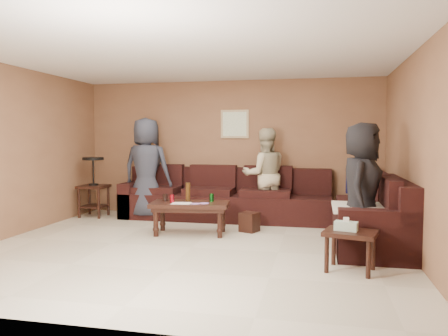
{
  "coord_description": "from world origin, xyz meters",
  "views": [
    {
      "loc": [
        1.62,
        -5.46,
        1.45
      ],
      "look_at": [
        0.25,
        0.85,
        1.0
      ],
      "focal_mm": 35.0,
      "sensor_mm": 36.0,
      "label": 1
    }
  ],
  "objects_px": {
    "end_table_left": "(94,186)",
    "waste_bin": "(249,222)",
    "person_middle": "(265,175)",
    "coffee_table": "(190,207)",
    "person_left": "(147,168)",
    "side_table_right": "(350,236)",
    "sectional_sofa": "(267,207)",
    "person_right": "(362,188)"
  },
  "relations": [
    {
      "from": "end_table_left",
      "to": "waste_bin",
      "type": "xyz_separation_m",
      "value": [
        3.0,
        -0.67,
        -0.42
      ]
    },
    {
      "from": "person_middle",
      "to": "coffee_table",
      "type": "bearing_deg",
      "value": 33.49
    },
    {
      "from": "person_left",
      "to": "side_table_right",
      "type": "bearing_deg",
      "value": 146.44
    },
    {
      "from": "end_table_left",
      "to": "person_left",
      "type": "distance_m",
      "value": 1.08
    },
    {
      "from": "side_table_right",
      "to": "coffee_table",
      "type": "bearing_deg",
      "value": 147.87
    },
    {
      "from": "coffee_table",
      "to": "waste_bin",
      "type": "xyz_separation_m",
      "value": [
        0.85,
        0.36,
        -0.26
      ]
    },
    {
      "from": "sectional_sofa",
      "to": "person_left",
      "type": "distance_m",
      "value": 2.28
    },
    {
      "from": "coffee_table",
      "to": "side_table_right",
      "type": "relative_size",
      "value": 1.92
    },
    {
      "from": "person_middle",
      "to": "person_right",
      "type": "bearing_deg",
      "value": 109.6
    },
    {
      "from": "side_table_right",
      "to": "person_middle",
      "type": "xyz_separation_m",
      "value": [
        -1.25,
        2.64,
        0.42
      ]
    },
    {
      "from": "person_middle",
      "to": "person_right",
      "type": "xyz_separation_m",
      "value": [
        1.43,
        -1.84,
        0.01
      ]
    },
    {
      "from": "side_table_right",
      "to": "end_table_left",
      "type": "bearing_deg",
      "value": 150.94
    },
    {
      "from": "sectional_sofa",
      "to": "person_left",
      "type": "relative_size",
      "value": 2.58
    },
    {
      "from": "person_middle",
      "to": "end_table_left",
      "type": "bearing_deg",
      "value": -14.52
    },
    {
      "from": "person_middle",
      "to": "waste_bin",
      "type": "bearing_deg",
      "value": 63.48
    },
    {
      "from": "sectional_sofa",
      "to": "coffee_table",
      "type": "xyz_separation_m",
      "value": [
        -1.07,
        -0.74,
        0.08
      ]
    },
    {
      "from": "sectional_sofa",
      "to": "person_middle",
      "type": "height_order",
      "value": "person_middle"
    },
    {
      "from": "coffee_table",
      "to": "person_left",
      "type": "height_order",
      "value": "person_left"
    },
    {
      "from": "side_table_right",
      "to": "person_middle",
      "type": "bearing_deg",
      "value": 115.27
    },
    {
      "from": "waste_bin",
      "to": "person_right",
      "type": "relative_size",
      "value": 0.18
    },
    {
      "from": "side_table_right",
      "to": "person_left",
      "type": "height_order",
      "value": "person_left"
    },
    {
      "from": "coffee_table",
      "to": "side_table_right",
      "type": "xyz_separation_m",
      "value": [
        2.22,
        -1.4,
        -0.02
      ]
    },
    {
      "from": "side_table_right",
      "to": "waste_bin",
      "type": "xyz_separation_m",
      "value": [
        -1.37,
        1.75,
        -0.24
      ]
    },
    {
      "from": "coffee_table",
      "to": "person_left",
      "type": "xyz_separation_m",
      "value": [
        -1.11,
        1.05,
        0.49
      ]
    },
    {
      "from": "coffee_table",
      "to": "person_left",
      "type": "relative_size",
      "value": 0.67
    },
    {
      "from": "end_table_left",
      "to": "person_right",
      "type": "distance_m",
      "value": 4.84
    },
    {
      "from": "coffee_table",
      "to": "person_middle",
      "type": "relative_size",
      "value": 0.75
    },
    {
      "from": "waste_bin",
      "to": "person_left",
      "type": "distance_m",
      "value": 2.21
    },
    {
      "from": "person_middle",
      "to": "side_table_right",
      "type": "bearing_deg",
      "value": 96.88
    },
    {
      "from": "waste_bin",
      "to": "person_middle",
      "type": "xyz_separation_m",
      "value": [
        0.13,
        0.89,
        0.66
      ]
    },
    {
      "from": "person_left",
      "to": "person_middle",
      "type": "relative_size",
      "value": 1.12
    },
    {
      "from": "person_right",
      "to": "person_left",
      "type": "bearing_deg",
      "value": 79.55
    },
    {
      "from": "person_middle",
      "to": "person_left",
      "type": "bearing_deg",
      "value": -13.16
    },
    {
      "from": "end_table_left",
      "to": "side_table_right",
      "type": "distance_m",
      "value": 5.0
    },
    {
      "from": "side_table_right",
      "to": "waste_bin",
      "type": "bearing_deg",
      "value": 128.04
    },
    {
      "from": "end_table_left",
      "to": "person_left",
      "type": "height_order",
      "value": "person_left"
    },
    {
      "from": "sectional_sofa",
      "to": "waste_bin",
      "type": "relative_size",
      "value": 15.58
    },
    {
      "from": "coffee_table",
      "to": "end_table_left",
      "type": "xyz_separation_m",
      "value": [
        -2.15,
        1.03,
        0.16
      ]
    },
    {
      "from": "waste_bin",
      "to": "side_table_right",
      "type": "bearing_deg",
      "value": -51.96
    },
    {
      "from": "end_table_left",
      "to": "person_middle",
      "type": "height_order",
      "value": "person_middle"
    },
    {
      "from": "end_table_left",
      "to": "waste_bin",
      "type": "height_order",
      "value": "end_table_left"
    },
    {
      "from": "sectional_sofa",
      "to": "waste_bin",
      "type": "distance_m",
      "value": 0.48
    }
  ]
}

